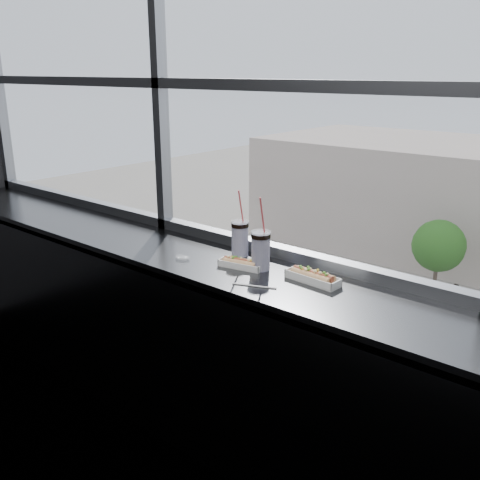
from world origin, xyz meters
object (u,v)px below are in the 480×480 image
Objects in this scene: hotdog_tray_left at (241,263)px; loose_straw at (254,286)px; soda_cup_left at (240,236)px; hotdog_tray_right at (313,277)px; car_near_a at (222,320)px; pedestrian_a at (454,294)px; soda_cup_right at (261,248)px; wrapper at (182,257)px; tree_left at (439,246)px; car_far_a at (357,289)px.

loose_straw is at bearing -48.36° from hotdog_tray_left.
hotdog_tray_right is at bearing -8.63° from soda_cup_left.
car_near_a is at bearing 120.42° from hotdog_tray_left.
pedestrian_a is (7.85, 11.10, -0.09)m from car_near_a.
soda_cup_right is at bearing -130.86° from car_near_a.
car_near_a is (-14.30, 16.37, -11.07)m from wrapper.
tree_left is at bearing 105.60° from wrapper.
pedestrian_a is (-6.64, 27.22, -11.26)m from soda_cup_left.
hotdog_tray_right is 0.16× the size of pedestrian_a.
loose_straw is (0.12, -0.20, -0.11)m from soda_cup_right.
car_near_a is (-14.71, 16.23, -11.17)m from soda_cup_right.
wrapper is at bearing -74.40° from tree_left.
loose_straw is at bearing -130.99° from car_near_a.
car_far_a is at bearing 114.85° from soda_cup_left.
wrapper is at bearing -162.68° from car_far_a.
tree_left is at bearing -21.05° from car_near_a.
soda_cup_right is (-0.30, -0.02, 0.08)m from hotdog_tray_right.
hotdog_tray_right is 0.06× the size of tree_left.
car_far_a is at bearing 119.84° from hotdog_tray_right.
car_far_a is (-11.69, 24.20, -11.09)m from hotdog_tray_right.
hotdog_tray_right is at bearing -1.67° from hotdog_tray_left.
car_far_a is at bearing -127.33° from tree_left.
car_far_a is (-11.51, 24.43, -11.06)m from loose_straw.
soda_cup_right is (0.09, 0.05, 0.09)m from hotdog_tray_left.
soda_cup_right is at bearing 104.10° from pedestrian_a.
tree_left reaches higher than car_near_a.
soda_cup_left reaches higher than car_far_a.
hotdog_tray_right is at bearing 4.24° from soda_cup_right.
soda_cup_right is at bearing -161.74° from car_far_a.
hotdog_tray_left is at bearing 17.48° from wrapper.
car_near_a reaches higher than pedestrian_a.
soda_cup_left is at bearing 51.71° from wrapper.
soda_cup_left is 28.84m from car_far_a.
soda_cup_left is 0.06× the size of car_far_a.
soda_cup_left is 0.20× the size of pedestrian_a.
loose_straw is 24.74m from car_near_a.
soda_cup_right is 0.26m from loose_straw.
tree_left is (-7.92, 28.37, -8.84)m from wrapper.
loose_straw reaches higher than car_far_a.
car_far_a is 8.66m from car_near_a.
car_far_a is at bearing 34.40° from pedestrian_a.
hotdog_tray_left reaches higher than loose_straw.
car_far_a is 1.00× the size of car_near_a.
tree_left is (-1.48, 0.90, 2.32)m from pedestrian_a.
pedestrian_a is at bearing -28.34° from car_near_a.
hotdog_tray_right is at bearing 28.72° from loose_straw.
loose_straw is 30.95m from tree_left.
wrapper is 30.35m from pedestrian_a.
car_far_a is at bearing 103.43° from hotdog_tray_left.
car_near_a is at bearing 131.96° from soda_cup_left.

